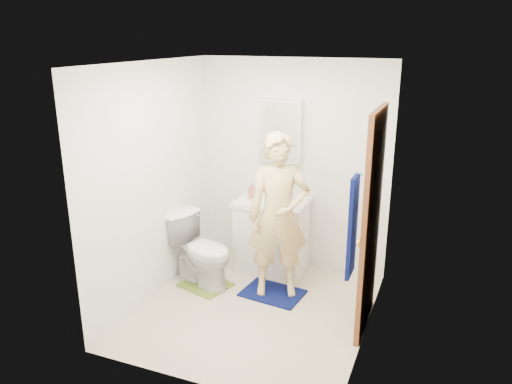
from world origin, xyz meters
TOP-DOWN VIEW (x-y plane):
  - floor at (0.00, 0.00)m, footprint 2.20×2.40m
  - ceiling at (0.00, 0.00)m, footprint 2.20×2.40m
  - wall_back at (0.00, 1.21)m, footprint 2.20×0.02m
  - wall_front at (0.00, -1.21)m, footprint 2.20×0.02m
  - wall_left at (-1.11, 0.00)m, footprint 0.02×2.40m
  - wall_right at (1.11, 0.00)m, footprint 0.02×2.40m
  - vanity_cabinet at (-0.15, 0.91)m, footprint 0.75×0.55m
  - countertop at (-0.15, 0.91)m, footprint 0.79×0.59m
  - sink_basin at (-0.15, 0.91)m, footprint 0.40×0.40m
  - faucet at (-0.15, 1.09)m, footprint 0.03×0.03m
  - medicine_cabinet at (-0.15, 1.14)m, footprint 0.50×0.12m
  - mirror_panel at (-0.15, 1.08)m, footprint 0.46×0.01m
  - door at (1.07, 0.15)m, footprint 0.05×0.80m
  - door_knob at (1.03, -0.17)m, footprint 0.07×0.07m
  - towel at (1.03, -0.57)m, footprint 0.03×0.24m
  - towel_hook at (1.07, -0.57)m, footprint 0.06×0.02m
  - toilet at (-0.74, 0.30)m, footprint 0.87×0.66m
  - bath_mat at (0.07, 0.35)m, footprint 0.67×0.52m
  - green_rug at (-0.68, 0.25)m, footprint 0.60×0.54m
  - soap_dispenser at (-0.40, 0.90)m, footprint 0.10×0.11m
  - toothbrush_cup at (-0.01, 1.02)m, footprint 0.12×0.12m
  - man at (0.11, 0.38)m, footprint 0.73×0.61m

SIDE VIEW (x-z plane):
  - floor at x=0.00m, z-range -0.02..0.00m
  - green_rug at x=-0.68m, z-range 0.00..0.02m
  - bath_mat at x=0.07m, z-range 0.00..0.02m
  - toilet at x=-0.74m, z-range 0.00..0.79m
  - vanity_cabinet at x=-0.15m, z-range 0.00..0.80m
  - countertop at x=-0.15m, z-range 0.80..0.85m
  - sink_basin at x=-0.15m, z-range 0.83..0.86m
  - man at x=0.11m, z-range 0.02..1.73m
  - toothbrush_cup at x=-0.01m, z-range 0.85..0.94m
  - faucet at x=-0.15m, z-range 0.85..0.97m
  - soap_dispenser at x=-0.40m, z-range 0.85..1.03m
  - door_knob at x=1.03m, z-range 0.91..0.98m
  - door at x=1.07m, z-range 0.00..2.05m
  - wall_back at x=0.00m, z-range 0.00..2.40m
  - wall_front at x=0.00m, z-range 0.00..2.40m
  - wall_left at x=-1.11m, z-range 0.00..2.40m
  - wall_right at x=1.11m, z-range 0.00..2.40m
  - towel at x=1.03m, z-range 0.85..1.65m
  - medicine_cabinet at x=-0.15m, z-range 1.25..1.95m
  - mirror_panel at x=-0.15m, z-range 1.27..1.93m
  - towel_hook at x=1.07m, z-range 1.66..1.68m
  - ceiling at x=0.00m, z-range 2.40..2.42m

